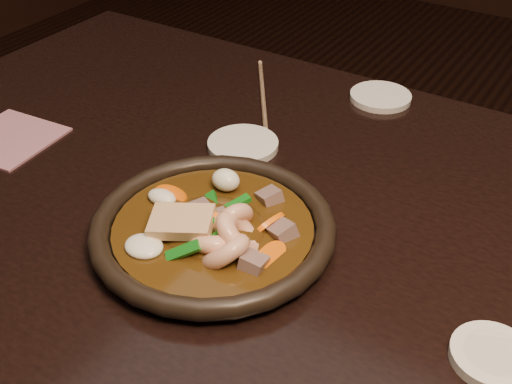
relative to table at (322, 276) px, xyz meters
The scene contains 8 objects.
table is the anchor object (origin of this frame).
plate 0.17m from the table, 142.88° to the right, with size 0.31×0.31×0.03m.
stirfry 0.17m from the table, 140.41° to the right, with size 0.23×0.21×0.07m.
soy_dish 0.27m from the table, 20.91° to the right, with size 0.09×0.09×0.01m, color silver.
saucer_left 0.25m from the table, 150.34° to the left, with size 0.11×0.11×0.01m, color silver.
saucer_right 0.40m from the table, 103.08° to the left, with size 0.11×0.11×0.01m, color silver.
chopsticks 0.40m from the table, 134.02° to the left, with size 0.16×0.23×0.01m.
napkin 0.54m from the table, behind, with size 0.14×0.14×0.00m, color #975D69.
Camera 1 is at (0.27, -0.59, 1.28)m, focal length 45.00 mm.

